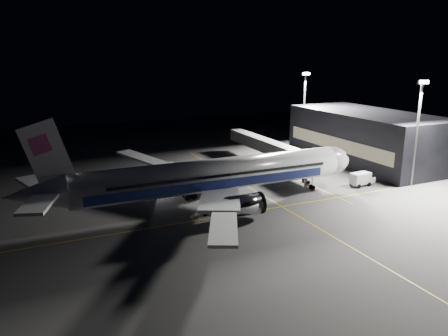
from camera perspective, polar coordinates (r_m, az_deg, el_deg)
ground at (r=76.47m, az=-1.25°, el=-4.73°), size 200.00×200.00×0.00m
guide_line_main at (r=80.69m, az=5.31°, el=-3.73°), size 0.25×80.00×0.01m
guide_line_cross at (r=71.33m, az=0.65°, el=-6.19°), size 70.00×0.25×0.01m
guide_line_side at (r=94.86m, az=8.65°, el=-1.01°), size 0.25×40.00×0.01m
airliner at (r=74.51m, az=-2.03°, el=-1.09°), size 61.48×54.22×16.64m
terminal at (r=111.08m, az=18.12°, el=3.91°), size 18.12×40.00×12.00m
jet_bridge at (r=100.41m, az=6.26°, el=2.64°), size 3.60×34.40×6.30m
floodlight_mast_north at (r=120.39m, az=10.45°, el=8.25°), size 2.40×0.68×20.70m
floodlight_mast_south at (r=92.00m, az=24.00°, el=5.28°), size 2.40×0.67×20.70m
service_truck at (r=90.76m, az=17.60°, el=-1.33°), size 5.44×2.72×2.68m
baggage_tug at (r=84.70m, az=-8.71°, el=-2.36°), size 2.58×2.14×1.77m
safety_cone_a at (r=82.17m, az=1.50°, el=-3.09°), size 0.44×0.44×0.65m
safety_cone_b at (r=86.20m, az=0.16°, el=-2.26°), size 0.36×0.36×0.54m
safety_cone_c at (r=87.23m, az=-5.21°, el=-2.07°), size 0.45×0.45×0.68m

